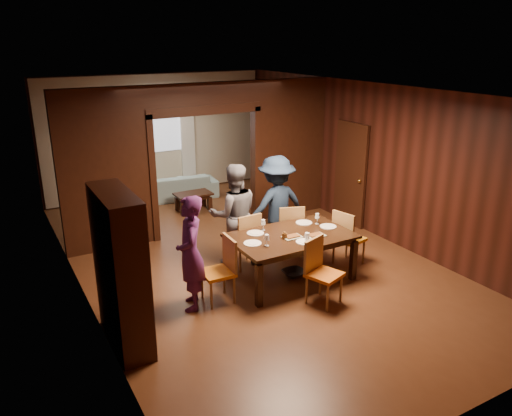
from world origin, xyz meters
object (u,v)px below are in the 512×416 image
chair_left (217,271)px  chair_far_l (243,239)px  person_navy (276,206)px  chair_right (349,237)px  person_purple (191,253)px  sofa (175,187)px  chair_far_r (289,230)px  chair_near (325,273)px  hutch (121,270)px  coffee_table (193,202)px  dining_table (290,257)px  person_grey (234,215)px

chair_left → chair_far_l: bearing=136.2°
person_navy → chair_right: bearing=127.8°
person_navy → chair_right: person_navy is taller
person_purple → person_navy: 2.30m
sofa → chair_far_l: bearing=91.7°
sofa → chair_far_r: chair_far_r is taller
person_navy → chair_near: size_ratio=1.83×
sofa → chair_near: (0.09, -5.79, 0.20)m
person_purple → person_navy: person_navy is taller
chair_near → hutch: bearing=151.0°
coffee_table → chair_left: size_ratio=0.82×
coffee_table → dining_table: bearing=-89.4°
person_purple → chair_far_r: 2.35m
coffee_table → chair_far_r: (0.52, -3.10, 0.28)m
sofa → dining_table: dining_table is taller
coffee_table → chair_far_l: size_ratio=0.82×
person_navy → chair_far_l: bearing=14.6°
chair_left → person_navy: bearing=125.2°
chair_near → hutch: 2.86m
chair_far_l → chair_near: size_ratio=1.00×
hutch → chair_far_r: bearing=20.6°
chair_left → hutch: hutch is taller
coffee_table → chair_left: chair_left is taller
person_navy → coffee_table: person_navy is taller
hutch → dining_table: bearing=9.0°
chair_near → sofa: bearing=71.0°
person_purple → chair_right: 2.90m
dining_table → chair_near: 0.89m
person_grey → hutch: (-2.28, -1.43, 0.13)m
person_navy → chair_far_r: 0.48m
chair_right → chair_far_r: bearing=28.5°
coffee_table → hutch: (-2.73, -4.32, 0.80)m
person_navy → chair_far_r: person_navy is taller
hutch → chair_left: bearing=14.2°
person_purple → sofa: 5.23m
sofa → chair_far_l: (-0.34, -4.12, 0.20)m
chair_far_r → hutch: hutch is taller
chair_right → hutch: (-3.95, -0.43, 0.52)m
person_purple → sofa: bearing=-178.6°
coffee_table → person_grey: bearing=-98.8°
person_purple → chair_far_r: person_purple is taller
chair_right → chair_near: same height
chair_left → chair_right: same height
person_navy → chair_right: (0.83, -1.02, -0.40)m
person_navy → hutch: hutch is taller
dining_table → chair_right: size_ratio=1.95×
dining_table → chair_far_l: bearing=118.3°
dining_table → chair_left: (-1.31, -0.07, 0.10)m
person_purple → dining_table: person_purple is taller
coffee_table → hutch: size_ratio=0.40×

